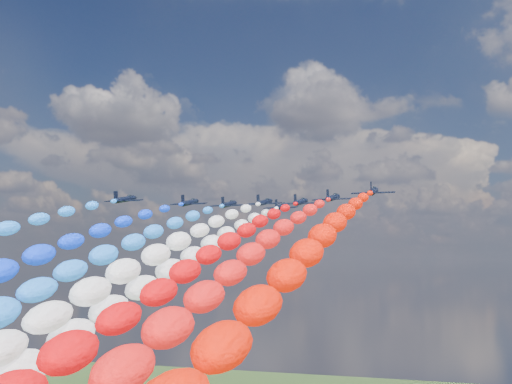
% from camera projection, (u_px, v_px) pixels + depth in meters
% --- Properties ---
extents(jet_0, '(9.45, 12.91, 4.83)m').
position_uv_depth(jet_0, '(125.00, 199.00, 160.72)').
color(jet_0, black).
extents(jet_1, '(9.55, 12.99, 4.83)m').
position_uv_depth(jet_1, '(190.00, 203.00, 169.58)').
color(jet_1, black).
extents(trail_1, '(5.47, 128.65, 38.58)m').
position_uv_depth(trail_1, '(19.00, 275.00, 104.60)').
color(trail_1, '#0C33E9').
extents(jet_2, '(9.48, 12.94, 4.83)m').
position_uv_depth(jet_2, '(229.00, 204.00, 174.77)').
color(jet_2, black).
extents(trail_2, '(5.47, 128.65, 38.58)m').
position_uv_depth(trail_2, '(90.00, 275.00, 109.79)').
color(trail_2, blue).
extents(jet_3, '(10.11, 13.38, 4.83)m').
position_uv_depth(jet_3, '(264.00, 202.00, 169.07)').
color(jet_3, black).
extents(trail_3, '(5.47, 128.65, 38.58)m').
position_uv_depth(trail_3, '(140.00, 275.00, 104.09)').
color(trail_3, silver).
extents(jet_4, '(10.00, 13.31, 4.83)m').
position_uv_depth(jet_4, '(281.00, 206.00, 182.19)').
color(jet_4, black).
extents(trail_4, '(5.47, 128.65, 38.58)m').
position_uv_depth(trail_4, '(180.00, 274.00, 117.22)').
color(trail_4, white).
extents(jet_5, '(10.14, 13.41, 4.83)m').
position_uv_depth(jet_5, '(301.00, 202.00, 167.96)').
color(jet_5, black).
extents(trail_5, '(5.47, 128.65, 38.58)m').
position_uv_depth(trail_5, '(198.00, 276.00, 102.99)').
color(trail_5, red).
extents(jet_6, '(10.25, 13.48, 4.83)m').
position_uv_depth(jet_6, '(333.00, 198.00, 156.65)').
color(jet_6, black).
extents(trail_6, '(5.47, 128.65, 38.58)m').
position_uv_depth(trail_6, '(240.00, 277.00, 91.68)').
color(trail_6, red).
extents(jet_7, '(9.78, 13.15, 4.83)m').
position_uv_depth(jet_7, '(373.00, 191.00, 141.83)').
color(jet_7, black).
extents(trail_7, '(5.47, 128.65, 38.58)m').
position_uv_depth(trail_7, '(297.00, 281.00, 76.85)').
color(trail_7, '#F71503').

